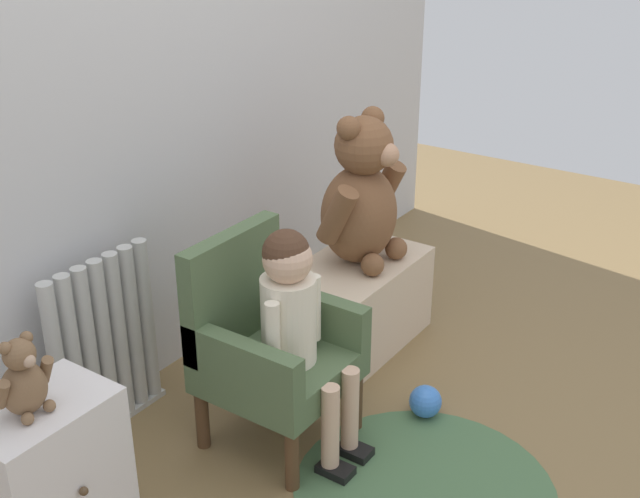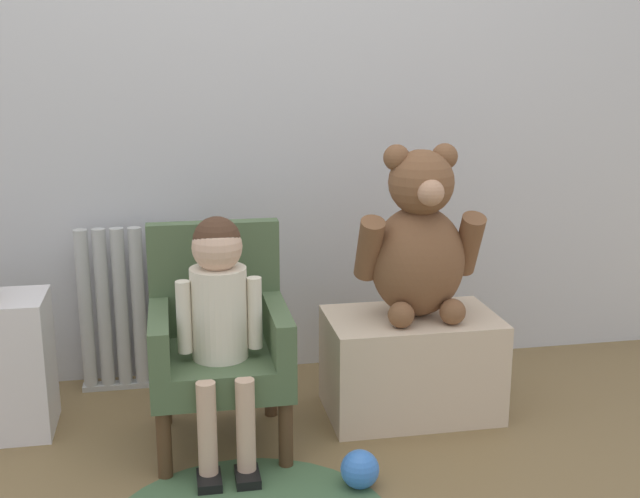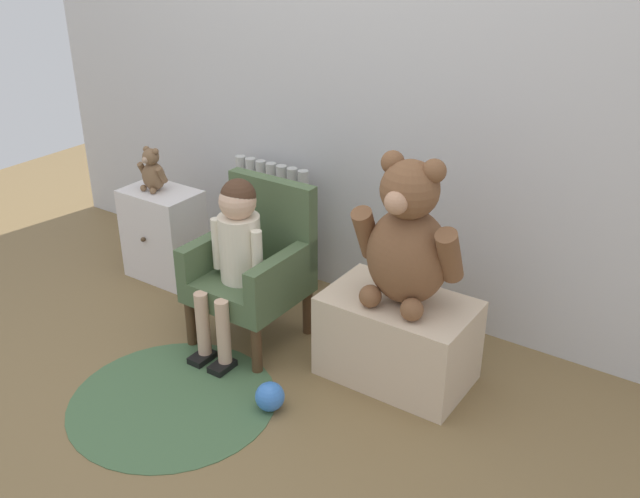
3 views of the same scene
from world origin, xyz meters
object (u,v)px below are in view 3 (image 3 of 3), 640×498
object	(u,v)px
small_teddy_bear	(153,172)
small_dresser	(164,234)
radiator	(273,223)
toy_ball	(270,396)
large_teddy_bear	(408,240)
child_armchair	(255,264)
child_figure	(236,242)
floor_rug	(173,400)
low_bench	(397,339)

from	to	relation	value
small_teddy_bear	small_dresser	bearing A→B (deg)	10.48
radiator	toy_ball	world-z (taller)	radiator
large_teddy_bear	small_teddy_bear	bearing A→B (deg)	176.32
small_dresser	small_teddy_bear	distance (m)	0.32
small_dresser	child_armchair	distance (m)	0.75
child_armchair	large_teddy_bear	size ratio (longest dim) A/B	1.18
child_figure	large_teddy_bear	world-z (taller)	large_teddy_bear
radiator	child_armchair	world-z (taller)	child_armchair
floor_rug	small_teddy_bear	bearing A→B (deg)	137.34
small_teddy_bear	floor_rug	size ratio (longest dim) A/B	0.27
small_dresser	floor_rug	distance (m)	1.07
radiator	low_bench	size ratio (longest dim) A/B	1.06
large_teddy_bear	toy_ball	distance (m)	0.77
small_dresser	large_teddy_bear	bearing A→B (deg)	-3.97
small_dresser	child_figure	bearing A→B (deg)	-21.28
small_dresser	small_teddy_bear	bearing A→B (deg)	-169.52
radiator	small_dresser	distance (m)	0.55
child_armchair	low_bench	world-z (taller)	child_armchair
child_armchair	low_bench	xyz separation A→B (m)	(0.65, 0.07, -0.17)
radiator	large_teddy_bear	size ratio (longest dim) A/B	1.05
floor_rug	toy_ball	size ratio (longest dim) A/B	7.07
low_bench	small_teddy_bear	bearing A→B (deg)	176.07
large_teddy_bear	floor_rug	xyz separation A→B (m)	(-0.63, -0.63, -0.60)
low_bench	small_teddy_bear	world-z (taller)	small_teddy_bear
child_armchair	child_figure	size ratio (longest dim) A/B	0.92
child_armchair	floor_rug	size ratio (longest dim) A/B	0.87
low_bench	toy_ball	size ratio (longest dim) A/B	5.14
small_teddy_bear	toy_ball	xyz separation A→B (m)	(1.11, -0.55, -0.50)
radiator	toy_ball	distance (m)	1.08
child_figure	small_teddy_bear	xyz separation A→B (m)	(-0.75, 0.27, 0.07)
large_teddy_bear	floor_rug	distance (m)	1.07
small_dresser	floor_rug	world-z (taller)	small_dresser
radiator	small_teddy_bear	bearing A→B (deg)	-148.85
small_teddy_bear	floor_rug	distance (m)	1.20
radiator	small_dresser	xyz separation A→B (m)	(-0.46, -0.29, -0.07)
child_armchair	small_teddy_bear	bearing A→B (deg)	167.70
toy_ball	low_bench	bearing A→B (deg)	57.63
radiator	low_bench	bearing A→B (deg)	-23.16
floor_rug	toy_ball	bearing A→B (deg)	27.56
small_dresser	small_teddy_bear	xyz separation A→B (m)	(-0.03, -0.01, 0.32)
floor_rug	child_armchair	bearing A→B (deg)	93.56
child_armchair	large_teddy_bear	bearing A→B (deg)	6.10
large_teddy_bear	toy_ball	xyz separation A→B (m)	(-0.30, -0.45, -0.54)
large_teddy_bear	small_teddy_bear	xyz separation A→B (m)	(-1.42, 0.09, -0.05)
small_dresser	child_armchair	xyz separation A→B (m)	(0.72, -0.17, 0.11)
low_bench	large_teddy_bear	size ratio (longest dim) A/B	0.99
small_dresser	floor_rug	xyz separation A→B (m)	(0.75, -0.73, -0.23)
child_armchair	small_teddy_bear	distance (m)	0.79
child_figure	toy_ball	world-z (taller)	child_figure
low_bench	large_teddy_bear	bearing A→B (deg)	16.86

